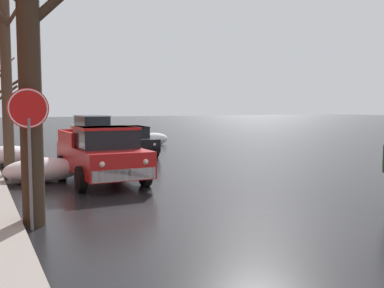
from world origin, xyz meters
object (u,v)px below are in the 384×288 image
Objects in this scene: pickup_truck_red_approaching_near_lane at (101,154)px; sedan_black_parked_kerbside_close at (130,140)px; bare_tree_second_along_sidewalk at (5,57)px; stop_sign_at_corner at (29,121)px; bare_tree_at_the_corner at (30,61)px; suv_silver_parked_kerbside_mid at (92,128)px; fire_hydrant at (25,163)px.

sedan_black_parked_kerbside_close is (3.21, 6.67, -0.13)m from pickup_truck_red_approaching_near_lane.
bare_tree_second_along_sidewalk reaches higher than pickup_truck_red_approaching_near_lane.
bare_tree_second_along_sidewalk is at bearing 89.57° from stop_sign_at_corner.
bare_tree_second_along_sidewalk is at bearing 141.62° from pickup_truck_red_approaching_near_lane.
bare_tree_at_the_corner reaches higher than sedan_black_parked_kerbside_close.
pickup_truck_red_approaching_near_lane is 1.83× the size of stop_sign_at_corner.
bare_tree_at_the_corner is 1.42× the size of suv_silver_parked_kerbside_mid.
bare_tree_second_along_sidewalk is 4.50m from pickup_truck_red_approaching_near_lane.
bare_tree_second_along_sidewalk is 1.76× the size of suv_silver_parked_kerbside_mid.
bare_tree_second_along_sidewalk is 10.86× the size of fire_hydrant.
stop_sign_at_corner is (-2.63, -4.73, 1.22)m from pickup_truck_red_approaching_near_lane.
fire_hydrant is 8.10m from stop_sign_at_corner.
suv_silver_parked_kerbside_mid is at bearing 65.20° from fire_hydrant.
bare_tree_second_along_sidewalk is 2.84× the size of stop_sign_at_corner.
fire_hydrant is at bearing 121.92° from pickup_truck_red_approaching_near_lane.
stop_sign_at_corner is at bearing -94.78° from fire_hydrant.
bare_tree_at_the_corner is at bearing -117.43° from sedan_black_parked_kerbside_close.
bare_tree_at_the_corner is 0.81× the size of bare_tree_second_along_sidewalk.
bare_tree_second_along_sidewalk is 8.08m from sedan_black_parked_kerbside_close.
fire_hydrant is at bearing -114.80° from suv_silver_parked_kerbside_mid.
bare_tree_second_along_sidewalk reaches higher than suv_silver_parked_kerbside_mid.
suv_silver_parked_kerbside_mid is at bearing 72.98° from stop_sign_at_corner.
fire_hydrant is 0.26× the size of stop_sign_at_corner.
sedan_black_parked_kerbside_close is 6.27m from fire_hydrant.
sedan_black_parked_kerbside_close is 12.88m from stop_sign_at_corner.
sedan_black_parked_kerbside_close is 0.95× the size of suv_silver_parked_kerbside_mid.
bare_tree_second_along_sidewalk reaches higher than fire_hydrant.
sedan_black_parked_kerbside_close is at bearing 34.19° from fire_hydrant.
pickup_truck_red_approaching_near_lane is at bearing -58.08° from fire_hydrant.
fire_hydrant is at bearing 85.22° from stop_sign_at_corner.
sedan_black_parked_kerbside_close is at bearing -90.19° from suv_silver_parked_kerbside_mid.
sedan_black_parked_kerbside_close is at bearing 64.31° from pickup_truck_red_approaching_near_lane.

